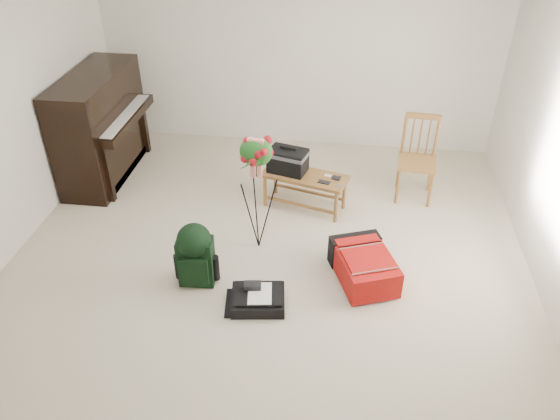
# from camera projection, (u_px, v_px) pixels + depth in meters

# --- Properties ---
(floor) EXTENTS (5.00, 5.50, 0.01)m
(floor) POSITION_uv_depth(u_px,v_px,m) (265.00, 271.00, 5.19)
(floor) COLOR beige
(floor) RESTS_ON ground
(wall_back) EXTENTS (5.00, 0.04, 2.50)m
(wall_back) POSITION_uv_depth(u_px,v_px,m) (298.00, 50.00, 6.75)
(wall_back) COLOR silver
(wall_back) RESTS_ON floor
(piano) EXTENTS (0.71, 1.50, 1.25)m
(piano) POSITION_uv_depth(u_px,v_px,m) (102.00, 128.00, 6.41)
(piano) COLOR black
(piano) RESTS_ON floor
(bench) EXTENTS (0.98, 0.60, 0.70)m
(bench) POSITION_uv_depth(u_px,v_px,m) (292.00, 167.00, 5.85)
(bench) COLOR olive
(bench) RESTS_ON floor
(dining_chair) EXTENTS (0.44, 0.44, 0.95)m
(dining_chair) POSITION_uv_depth(u_px,v_px,m) (417.00, 160.00, 6.06)
(dining_chair) COLOR olive
(dining_chair) RESTS_ON floor
(red_suitcase) EXTENTS (0.68, 0.83, 0.30)m
(red_suitcase) POSITION_uv_depth(u_px,v_px,m) (364.00, 263.00, 5.06)
(red_suitcase) COLOR red
(red_suitcase) RESTS_ON floor
(black_duffel) EXTENTS (0.51, 0.43, 0.20)m
(black_duffel) POSITION_uv_depth(u_px,v_px,m) (258.00, 298.00, 4.78)
(black_duffel) COLOR black
(black_duffel) RESTS_ON floor
(green_backpack) EXTENTS (0.33, 0.31, 0.63)m
(green_backpack) POSITION_uv_depth(u_px,v_px,m) (195.00, 252.00, 4.88)
(green_backpack) COLOR black
(green_backpack) RESTS_ON floor
(flower_stand) EXTENTS (0.44, 0.44, 1.25)m
(flower_stand) POSITION_uv_depth(u_px,v_px,m) (257.00, 195.00, 5.18)
(flower_stand) COLOR black
(flower_stand) RESTS_ON floor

